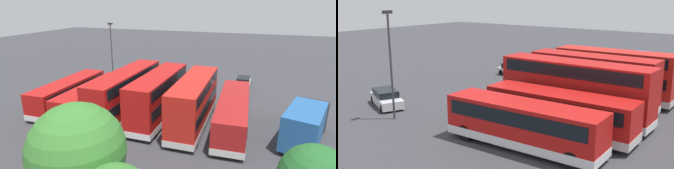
{
  "view_description": "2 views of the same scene",
  "coord_description": "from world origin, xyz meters",
  "views": [
    {
      "loc": [
        -10.91,
        32.9,
        11.25
      ],
      "look_at": [
        -0.28,
        2.86,
        1.39
      ],
      "focal_mm": 28.84,
      "sensor_mm": 36.0,
      "label": 1
    },
    {
      "loc": [
        27.66,
        22.75,
        9.52
      ],
      "look_at": [
        1.77,
        3.34,
        1.85
      ],
      "focal_mm": 41.32,
      "sensor_mm": 36.0,
      "label": 2
    }
  ],
  "objects": [
    {
      "name": "bus_single_deck_fifth",
      "position": [
        5.26,
        10.49,
        1.62
      ],
      "size": [
        2.84,
        10.72,
        2.95
      ],
      "color": "#B71411",
      "rests_on": "ground"
    },
    {
      "name": "bus_double_decker_third",
      "position": [
        -1.74,
        9.71,
        2.45
      ],
      "size": [
        2.62,
        10.65,
        4.55
      ],
      "color": "#B71411",
      "rests_on": "ground"
    },
    {
      "name": "bus_single_deck_sixth",
      "position": [
        8.78,
        9.94,
        1.62
      ],
      "size": [
        2.9,
        10.6,
        2.95
      ],
      "color": "#B71411",
      "rests_on": "ground"
    },
    {
      "name": "bus_double_decker_fourth",
      "position": [
        1.74,
        9.85,
        2.45
      ],
      "size": [
        2.66,
        11.88,
        4.55
      ],
      "color": "#B71411",
      "rests_on": "ground"
    },
    {
      "name": "bus_double_decker_second",
      "position": [
        -5.39,
        10.09,
        2.45
      ],
      "size": [
        2.78,
        10.66,
        4.55
      ],
      "color": "red",
      "rests_on": "ground"
    },
    {
      "name": "bus_single_deck_near_end",
      "position": [
        -8.92,
        9.54,
        1.62
      ],
      "size": [
        3.14,
        11.65,
        2.95
      ],
      "color": "#A51919",
      "rests_on": "ground"
    },
    {
      "name": "box_truck_blue",
      "position": [
        -14.83,
        10.09,
        1.71
      ],
      "size": [
        4.49,
        7.9,
        3.2
      ],
      "color": "#235999",
      "rests_on": "ground"
    },
    {
      "name": "lamp_post_tall",
      "position": [
        9.99,
        -1.33,
        4.84
      ],
      "size": [
        0.7,
        0.3,
        8.3
      ],
      "color": "#38383D",
      "rests_on": "ground"
    },
    {
      "name": "car_hatchback_silver",
      "position": [
        -8.85,
        -3.4,
        0.7
      ],
      "size": [
        1.85,
        4.01,
        1.43
      ],
      "color": "silver",
      "rests_on": "ground"
    },
    {
      "name": "ground_plane",
      "position": [
        0.0,
        0.0,
        0.0
      ],
      "size": [
        140.0,
        140.0,
        0.0
      ],
      "primitive_type": "plane",
      "color": "#38383D"
    },
    {
      "name": "car_small_green",
      "position": [
        8.14,
        -4.8,
        0.7
      ],
      "size": [
        3.4,
        4.93,
        1.43
      ],
      "color": "silver",
      "rests_on": "ground"
    }
  ]
}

